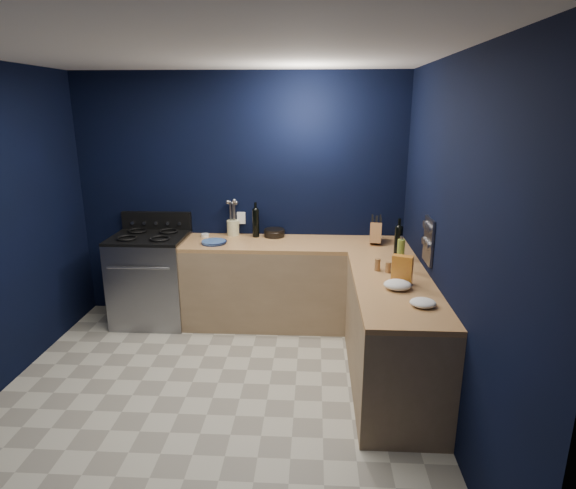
# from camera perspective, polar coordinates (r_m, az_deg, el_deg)

# --- Properties ---
(floor) EXTENTS (3.50, 3.50, 0.02)m
(floor) POSITION_cam_1_polar(r_m,az_deg,el_deg) (4.08, -8.94, -17.68)
(floor) COLOR #B9B5A1
(floor) RESTS_ON ground
(ceiling) EXTENTS (3.50, 3.50, 0.02)m
(ceiling) POSITION_cam_1_polar(r_m,az_deg,el_deg) (3.42, -10.97, 21.96)
(ceiling) COLOR silver
(ceiling) RESTS_ON ground
(wall_back) EXTENTS (3.50, 0.02, 2.60)m
(wall_back) POSITION_cam_1_polar(r_m,az_deg,el_deg) (5.21, -5.61, 5.57)
(wall_back) COLOR black
(wall_back) RESTS_ON ground
(wall_right) EXTENTS (0.02, 3.50, 2.60)m
(wall_right) POSITION_cam_1_polar(r_m,az_deg,el_deg) (3.58, 18.82, -0.10)
(wall_right) COLOR black
(wall_right) RESTS_ON ground
(wall_front) EXTENTS (3.50, 0.02, 2.60)m
(wall_front) POSITION_cam_1_polar(r_m,az_deg,el_deg) (1.98, -21.39, -13.64)
(wall_front) COLOR black
(wall_front) RESTS_ON ground
(cab_back) EXTENTS (2.30, 0.63, 0.86)m
(cab_back) POSITION_cam_1_polar(r_m,az_deg,el_deg) (5.08, 0.83, -4.84)
(cab_back) COLOR #967A5B
(cab_back) RESTS_ON floor
(top_back) EXTENTS (2.30, 0.63, 0.04)m
(top_back) POSITION_cam_1_polar(r_m,az_deg,el_deg) (4.94, 0.86, 0.05)
(top_back) COLOR brown
(top_back) RESTS_ON cab_back
(cab_right) EXTENTS (0.63, 1.67, 0.86)m
(cab_right) POSITION_cam_1_polar(r_m,az_deg,el_deg) (4.08, 12.17, -10.73)
(cab_right) COLOR #967A5B
(cab_right) RESTS_ON floor
(top_right) EXTENTS (0.63, 1.67, 0.04)m
(top_right) POSITION_cam_1_polar(r_m,az_deg,el_deg) (3.90, 12.56, -4.80)
(top_right) COLOR brown
(top_right) RESTS_ON cab_right
(gas_range) EXTENTS (0.76, 0.66, 0.92)m
(gas_range) POSITION_cam_1_polar(r_m,az_deg,el_deg) (5.34, -15.86, -4.09)
(gas_range) COLOR gray
(gas_range) RESTS_ON floor
(oven_door) EXTENTS (0.59, 0.02, 0.42)m
(oven_door) POSITION_cam_1_polar(r_m,az_deg,el_deg) (5.06, -16.98, -5.41)
(oven_door) COLOR black
(oven_door) RESTS_ON gas_range
(cooktop) EXTENTS (0.76, 0.66, 0.03)m
(cooktop) POSITION_cam_1_polar(r_m,az_deg,el_deg) (5.20, -16.26, 0.84)
(cooktop) COLOR black
(cooktop) RESTS_ON gas_range
(backguard) EXTENTS (0.76, 0.06, 0.20)m
(backguard) POSITION_cam_1_polar(r_m,az_deg,el_deg) (5.45, -15.33, 2.73)
(backguard) COLOR black
(backguard) RESTS_ON gas_range
(spice_panel) EXTENTS (0.02, 0.28, 0.38)m
(spice_panel) POSITION_cam_1_polar(r_m,az_deg,el_deg) (4.11, 16.36, 0.43)
(spice_panel) COLOR gray
(spice_panel) RESTS_ON wall_right
(wall_outlet) EXTENTS (0.09, 0.02, 0.13)m
(wall_outlet) POSITION_cam_1_polar(r_m,az_deg,el_deg) (5.24, -5.58, 3.16)
(wall_outlet) COLOR white
(wall_outlet) RESTS_ON wall_back
(plate_stack) EXTENTS (0.25, 0.25, 0.03)m
(plate_stack) POSITION_cam_1_polar(r_m,az_deg,el_deg) (4.94, -8.82, 0.27)
(plate_stack) COLOR #2A4C97
(plate_stack) RESTS_ON top_back
(ramekin) EXTENTS (0.10, 0.10, 0.03)m
(ramekin) POSITION_cam_1_polar(r_m,az_deg,el_deg) (5.22, -9.83, 1.09)
(ramekin) COLOR white
(ramekin) RESTS_ON top_back
(utensil_crock) EXTENTS (0.17, 0.17, 0.16)m
(utensil_crock) POSITION_cam_1_polar(r_m,az_deg,el_deg) (5.22, -6.55, 1.99)
(utensil_crock) COLOR #EFEABB
(utensil_crock) RESTS_ON top_back
(wine_bottle_back) EXTENTS (0.08, 0.08, 0.30)m
(wine_bottle_back) POSITION_cam_1_polar(r_m,az_deg,el_deg) (5.11, -3.85, 2.52)
(wine_bottle_back) COLOR black
(wine_bottle_back) RESTS_ON top_back
(lemon_basket) EXTENTS (0.28, 0.28, 0.08)m
(lemon_basket) POSITION_cam_1_polar(r_m,az_deg,el_deg) (5.14, -1.63, 1.40)
(lemon_basket) COLOR black
(lemon_basket) RESTS_ON top_back
(knife_block) EXTENTS (0.15, 0.26, 0.25)m
(knife_block) POSITION_cam_1_polar(r_m,az_deg,el_deg) (4.95, 10.39, 1.30)
(knife_block) COLOR #8F5D33
(knife_block) RESTS_ON top_back
(wine_bottle_right) EXTENTS (0.08, 0.08, 0.30)m
(wine_bottle_right) POSITION_cam_1_polar(r_m,az_deg,el_deg) (4.47, 12.96, 0.16)
(wine_bottle_right) COLOR black
(wine_bottle_right) RESTS_ON top_right
(oil_bottle) EXTENTS (0.06, 0.06, 0.27)m
(oil_bottle) POSITION_cam_1_polar(r_m,az_deg,el_deg) (4.18, 13.23, -1.19)
(oil_bottle) COLOR olive
(oil_bottle) RESTS_ON top_right
(spice_jar_near) EXTENTS (0.06, 0.06, 0.10)m
(spice_jar_near) POSITION_cam_1_polar(r_m,az_deg,el_deg) (4.14, 10.58, -2.37)
(spice_jar_near) COLOR olive
(spice_jar_near) RESTS_ON top_right
(spice_jar_far) EXTENTS (0.06, 0.06, 0.09)m
(spice_jar_far) POSITION_cam_1_polar(r_m,az_deg,el_deg) (4.11, 11.81, -2.69)
(spice_jar_far) COLOR olive
(spice_jar_far) RESTS_ON top_right
(crouton_bag) EXTENTS (0.17, 0.12, 0.23)m
(crouton_bag) POSITION_cam_1_polar(r_m,az_deg,el_deg) (3.86, 13.41, -2.95)
(crouton_bag) COLOR #AF1E2A
(crouton_bag) RESTS_ON top_right
(towel_front) EXTENTS (0.23, 0.20, 0.07)m
(towel_front) POSITION_cam_1_polar(r_m,az_deg,el_deg) (3.76, 12.90, -4.69)
(towel_front) COLOR white
(towel_front) RESTS_ON top_right
(towel_end) EXTENTS (0.23, 0.22, 0.06)m
(towel_end) POSITION_cam_1_polar(r_m,az_deg,el_deg) (3.50, 15.74, -6.68)
(towel_end) COLOR white
(towel_end) RESTS_ON top_right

